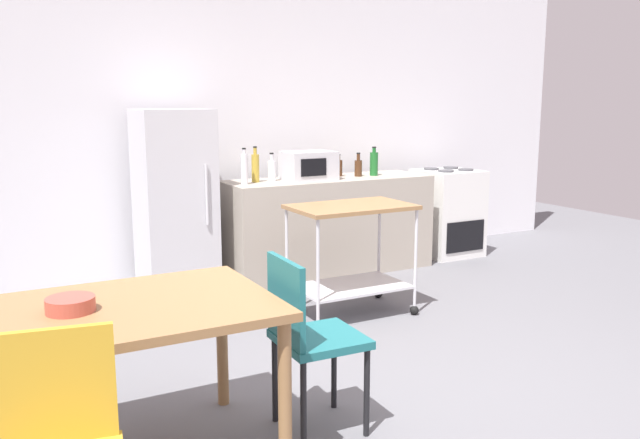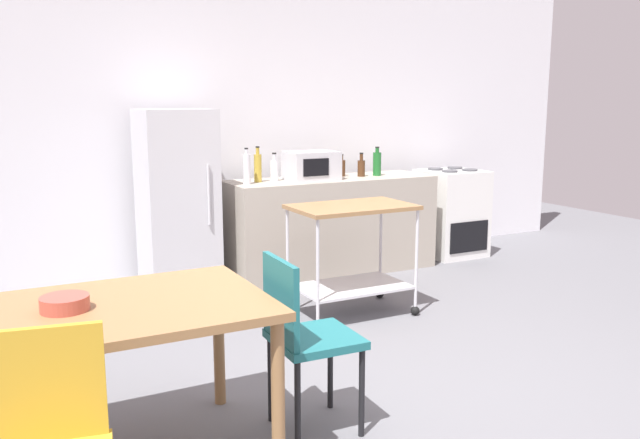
% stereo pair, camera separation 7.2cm
% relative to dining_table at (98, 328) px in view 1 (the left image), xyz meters
% --- Properties ---
extents(ground_plane, '(12.00, 12.00, 0.00)m').
position_rel_dining_table_xyz_m(ground_plane, '(1.67, -0.01, -0.67)').
color(ground_plane, slate).
extents(back_wall, '(8.40, 0.12, 2.90)m').
position_rel_dining_table_xyz_m(back_wall, '(1.67, 3.19, 0.78)').
color(back_wall, white).
rests_on(back_wall, ground_plane).
extents(kitchen_counter, '(2.00, 0.64, 0.90)m').
position_rel_dining_table_xyz_m(kitchen_counter, '(2.57, 2.59, -0.22)').
color(kitchen_counter, '#A89E8E').
rests_on(kitchen_counter, ground_plane).
extents(dining_table, '(1.50, 0.90, 0.75)m').
position_rel_dining_table_xyz_m(dining_table, '(0.00, 0.00, 0.00)').
color(dining_table, olive).
rests_on(dining_table, ground_plane).
extents(chair_teal, '(0.41, 0.41, 0.89)m').
position_rel_dining_table_xyz_m(chair_teal, '(0.95, -0.10, -0.15)').
color(chair_teal, '#1E666B').
rests_on(chair_teal, ground_plane).
extents(stove_oven, '(0.60, 0.61, 0.92)m').
position_rel_dining_table_xyz_m(stove_oven, '(4.02, 2.61, -0.22)').
color(stove_oven, white).
rests_on(stove_oven, ground_plane).
extents(refrigerator, '(0.60, 0.63, 1.55)m').
position_rel_dining_table_xyz_m(refrigerator, '(1.12, 2.69, 0.10)').
color(refrigerator, silver).
rests_on(refrigerator, ground_plane).
extents(kitchen_cart, '(0.91, 0.57, 0.85)m').
position_rel_dining_table_xyz_m(kitchen_cart, '(2.09, 1.37, -0.10)').
color(kitchen_cart, olive).
rests_on(kitchen_cart, ground_plane).
extents(bottle_hot_sauce, '(0.07, 0.07, 0.32)m').
position_rel_dining_table_xyz_m(bottle_hot_sauce, '(1.70, 2.53, 0.37)').
color(bottle_hot_sauce, silver).
rests_on(bottle_hot_sauce, kitchen_counter).
extents(bottle_soy_sauce, '(0.07, 0.07, 0.32)m').
position_rel_dining_table_xyz_m(bottle_soy_sauce, '(1.84, 2.62, 0.36)').
color(bottle_soy_sauce, gold).
rests_on(bottle_soy_sauce, kitchen_counter).
extents(bottle_wine, '(0.07, 0.07, 0.26)m').
position_rel_dining_table_xyz_m(bottle_wine, '(2.01, 2.63, 0.33)').
color(bottle_wine, silver).
rests_on(bottle_wine, kitchen_counter).
extents(microwave, '(0.46, 0.35, 0.26)m').
position_rel_dining_table_xyz_m(microwave, '(2.36, 2.58, 0.36)').
color(microwave, silver).
rests_on(microwave, kitchen_counter).
extents(bottle_soda, '(0.08, 0.08, 0.21)m').
position_rel_dining_table_xyz_m(bottle_soda, '(2.73, 2.68, 0.32)').
color(bottle_soda, '#4C2D19').
rests_on(bottle_soda, kitchen_counter).
extents(bottle_vinegar, '(0.07, 0.07, 0.23)m').
position_rel_dining_table_xyz_m(bottle_vinegar, '(2.89, 2.58, 0.32)').
color(bottle_vinegar, '#4C2D19').
rests_on(bottle_vinegar, kitchen_counter).
extents(bottle_sparkling_water, '(0.08, 0.08, 0.28)m').
position_rel_dining_table_xyz_m(bottle_sparkling_water, '(3.06, 2.57, 0.35)').
color(bottle_sparkling_water, '#1E6628').
rests_on(bottle_sparkling_water, kitchen_counter).
extents(fruit_bowl, '(0.20, 0.20, 0.06)m').
position_rel_dining_table_xyz_m(fruit_bowl, '(-0.10, 0.02, 0.11)').
color(fruit_bowl, '#B24C3F').
rests_on(fruit_bowl, dining_table).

